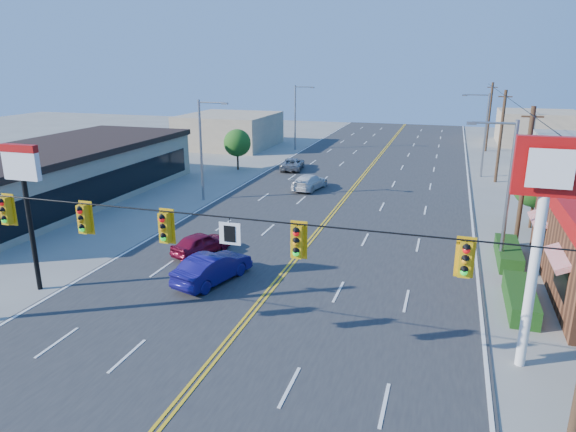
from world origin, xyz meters
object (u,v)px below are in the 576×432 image
(signal_span, at_px, (194,246))
(kfc_pylon, at_px, (543,209))
(car_blue, at_px, (213,269))
(car_silver, at_px, (293,164))
(car_white, at_px, (310,183))
(pizza_hut_sign, at_px, (25,187))
(car_magenta, at_px, (201,244))

(signal_span, relative_size, kfc_pylon, 2.86)
(car_blue, distance_m, car_silver, 28.49)
(signal_span, distance_m, kfc_pylon, 11.87)
(signal_span, relative_size, car_white, 5.36)
(kfc_pylon, relative_size, pizza_hut_sign, 1.24)
(kfc_pylon, height_order, car_magenta, kfc_pylon)
(signal_span, distance_m, car_white, 28.33)
(car_silver, bearing_deg, car_blue, 90.88)
(kfc_pylon, bearing_deg, car_silver, 120.46)
(car_blue, bearing_deg, kfc_pylon, -177.34)
(car_magenta, distance_m, car_white, 17.18)
(car_white, bearing_deg, car_magenta, 94.12)
(car_magenta, height_order, car_silver, car_magenta)
(car_magenta, xyz_separation_m, car_silver, (-2.00, 24.74, -0.03))
(signal_span, height_order, car_white, signal_span)
(car_blue, bearing_deg, car_magenta, -39.24)
(kfc_pylon, relative_size, car_silver, 1.93)
(pizza_hut_sign, xyz_separation_m, car_white, (7.41, 23.79, -4.52))
(pizza_hut_sign, bearing_deg, car_silver, 83.65)
(car_blue, xyz_separation_m, car_silver, (-4.38, 28.15, -0.14))
(car_white, bearing_deg, car_blue, 101.81)
(car_silver, bearing_deg, pizza_hut_sign, 75.68)
(car_white, bearing_deg, pizza_hut_sign, 83.19)
(car_blue, height_order, car_silver, car_blue)
(kfc_pylon, distance_m, car_blue, 15.44)
(kfc_pylon, height_order, car_white, kfc_pylon)
(car_white, xyz_separation_m, car_silver, (-3.91, 7.67, -0.05))
(kfc_pylon, bearing_deg, car_blue, 166.81)
(signal_span, xyz_separation_m, pizza_hut_sign, (-10.88, 4.00, 0.30))
(kfc_pylon, distance_m, pizza_hut_sign, 22.02)
(car_white, relative_size, car_silver, 1.03)
(car_blue, bearing_deg, signal_span, 128.16)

